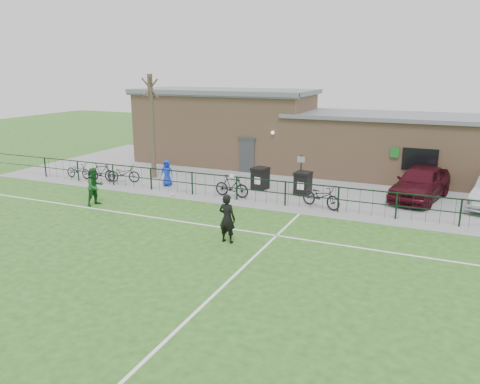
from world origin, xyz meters
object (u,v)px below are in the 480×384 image
at_px(wheelie_bin_right, 303,184).
at_px(spectator_child, 167,173).
at_px(bicycle_d, 232,186).
at_px(sign_post, 301,174).
at_px(bicycle_c, 124,173).
at_px(outfield_player, 95,187).
at_px(ball_ground, 172,195).
at_px(bicycle_a, 79,170).
at_px(bicycle_e, 321,196).
at_px(wheelie_bin_left, 260,179).
at_px(car_maroon, 421,183).
at_px(bare_tree, 152,127).
at_px(bicycle_b, 101,172).

relative_size(wheelie_bin_right, spectator_child, 0.76).
bearing_deg(bicycle_d, wheelie_bin_right, -56.75).
height_order(sign_post, bicycle_c, sign_post).
distance_m(outfield_player, ball_ground, 3.78).
bearing_deg(bicycle_a, bicycle_d, -89.54).
bearing_deg(bicycle_e, sign_post, 58.22).
bearing_deg(wheelie_bin_left, wheelie_bin_right, 7.41).
relative_size(car_maroon, spectator_child, 3.43).
xyz_separation_m(bicycle_d, spectator_child, (-4.21, 0.62, 0.16)).
distance_m(bare_tree, bicycle_e, 11.11).
height_order(car_maroon, bicycle_a, car_maroon).
xyz_separation_m(bicycle_c, bicycle_d, (6.97, -0.40, 0.06)).
bearing_deg(spectator_child, sign_post, -2.62).
xyz_separation_m(wheelie_bin_left, bicycle_c, (-7.70, -1.64, -0.05)).
bearing_deg(car_maroon, wheelie_bin_right, -151.78).
xyz_separation_m(wheelie_bin_right, bicycle_c, (-10.12, -1.45, -0.06)).
relative_size(wheelie_bin_right, outfield_player, 0.61).
bearing_deg(car_maroon, bare_tree, -162.04).
bearing_deg(outfield_player, wheelie_bin_left, -31.58).
distance_m(wheelie_bin_left, bicycle_e, 4.37).
distance_m(spectator_child, ball_ground, 2.35).
relative_size(bicycle_a, bicycle_e, 0.84).
distance_m(wheelie_bin_right, ball_ground, 6.69).
height_order(bare_tree, bicycle_c, bare_tree).
distance_m(wheelie_bin_left, sign_post, 2.24).
bearing_deg(bicycle_c, bicycle_b, 88.66).
relative_size(bicycle_b, bicycle_e, 0.85).
height_order(car_maroon, bicycle_b, car_maroon).
bearing_deg(bicycle_a, wheelie_bin_left, -78.68).
distance_m(bicycle_a, bicycle_b, 1.78).
distance_m(car_maroon, bicycle_c, 15.93).
distance_m(car_maroon, bicycle_a, 18.97).
height_order(bicycle_d, spectator_child, spectator_child).
height_order(wheelie_bin_right, bicycle_a, wheelie_bin_right).
bearing_deg(wheelie_bin_right, bicycle_d, -144.42).
bearing_deg(wheelie_bin_left, bicycle_c, -156.12).
height_order(car_maroon, spectator_child, car_maroon).
bearing_deg(wheelie_bin_right, sign_post, 128.93).
distance_m(wheelie_bin_right, car_maroon, 5.74).
bearing_deg(bicycle_c, ball_ground, -128.28).
distance_m(bicycle_a, bicycle_c, 3.05).
relative_size(wheelie_bin_left, spectator_child, 0.76).
bearing_deg(ball_ground, wheelie_bin_right, 26.85).
height_order(wheelie_bin_right, car_maroon, car_maroon).
bearing_deg(spectator_child, bicycle_c, 169.28).
bearing_deg(spectator_child, wheelie_bin_left, 1.03).
relative_size(bare_tree, bicycle_d, 3.25).
relative_size(wheelie_bin_left, bicycle_d, 0.59).
height_order(bicycle_a, bicycle_b, bicycle_b).
relative_size(bare_tree, bicycle_c, 3.20).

